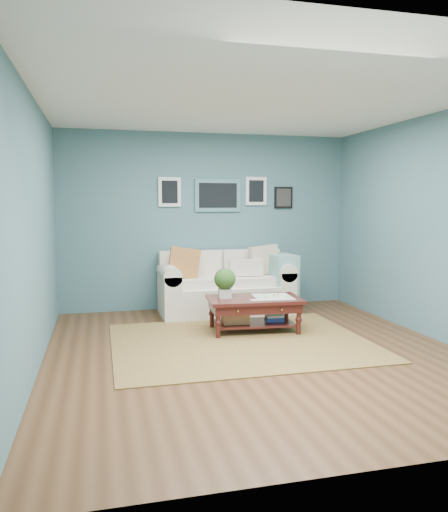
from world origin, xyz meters
name	(u,v)px	position (x,y,z in m)	size (l,w,h in m)	color
room_shell	(256,229)	(0.01, 0.06, 1.36)	(5.00, 5.02, 2.70)	brown
area_rug	(241,342)	(-0.06, 0.42, 0.01)	(2.97, 2.38, 0.01)	brown
loveseat	(230,285)	(0.24, 2.03, 0.41)	(1.98, 0.90, 1.02)	#EFE5CD
coffee_table	(249,304)	(0.19, 0.87, 0.36)	(1.22, 0.77, 0.82)	#331210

